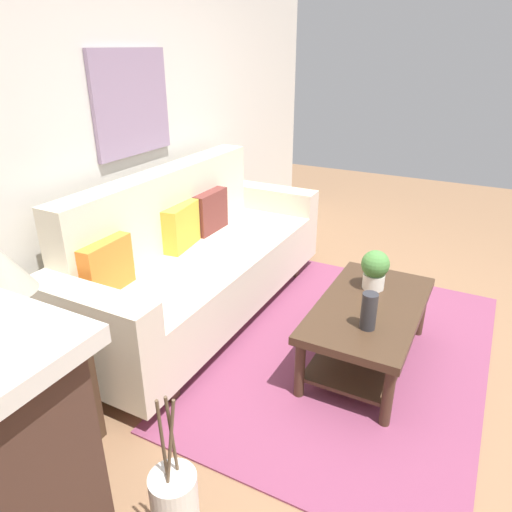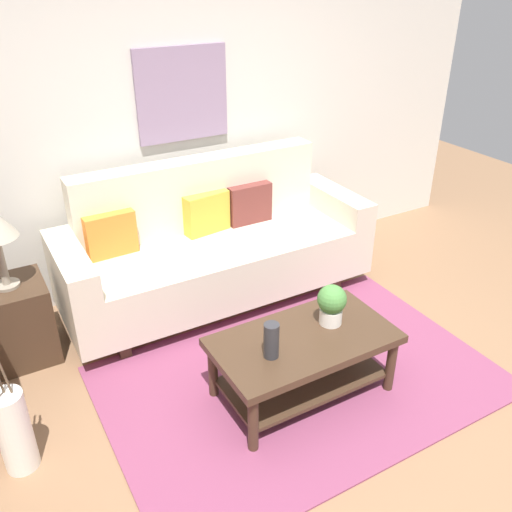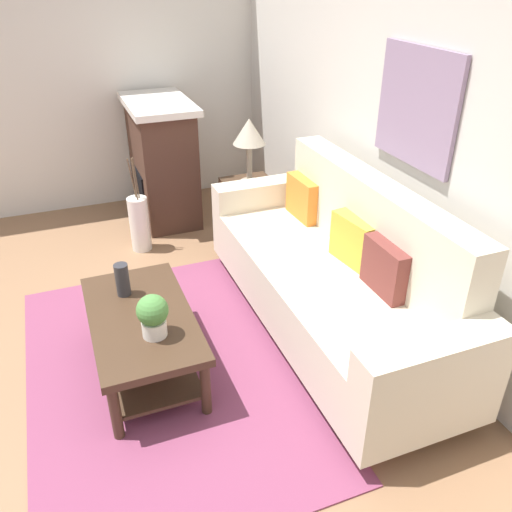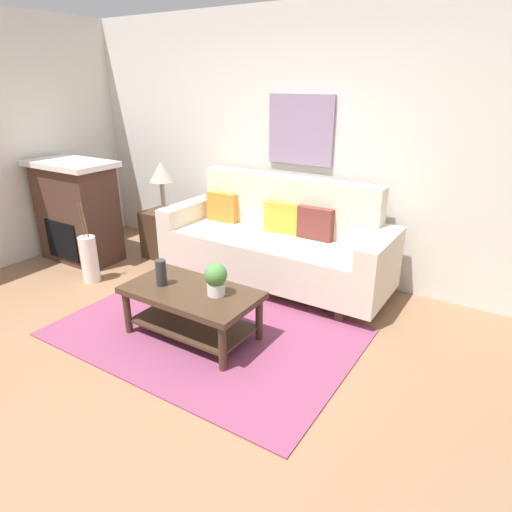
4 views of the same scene
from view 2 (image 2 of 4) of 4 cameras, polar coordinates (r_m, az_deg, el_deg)
ground_plane at (r=3.38m, az=9.53°, el=-17.46°), size 9.68×9.68×0.00m
wall_back at (r=4.41m, az=-7.69°, el=14.39°), size 5.68×0.10×2.70m
area_rug at (r=3.66m, az=4.59°, el=-12.66°), size 2.46×1.65×0.01m
couch at (r=4.27m, az=-4.32°, el=0.86°), size 2.39×0.84×1.08m
throw_pillow_orange at (r=4.05m, az=-14.90°, el=2.20°), size 0.36×0.13×0.32m
throw_pillow_mustard at (r=4.27m, az=-5.17°, el=4.49°), size 0.37×0.17×0.32m
throw_pillow_maroon at (r=4.42m, az=-0.71°, el=5.50°), size 0.36×0.12×0.32m
coffee_table at (r=3.37m, az=4.94°, el=-9.97°), size 1.10×0.60×0.43m
tabletop_vase at (r=3.09m, az=1.61°, el=-8.78°), size 0.09×0.09×0.22m
potted_plant_tabletop at (r=3.36m, az=7.88°, el=-4.91°), size 0.18×0.18×0.26m
side_table at (r=4.01m, az=-23.66°, el=-6.30°), size 0.44×0.44×0.56m
floor_vase at (r=3.24m, az=-23.86°, el=-16.37°), size 0.17×0.17×0.49m
floor_vase_branch_a at (r=2.97m, az=-25.09°, el=-10.33°), size 0.05×0.02×0.36m
framed_painting at (r=4.31m, az=-7.68°, el=16.34°), size 0.72×0.03×0.69m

